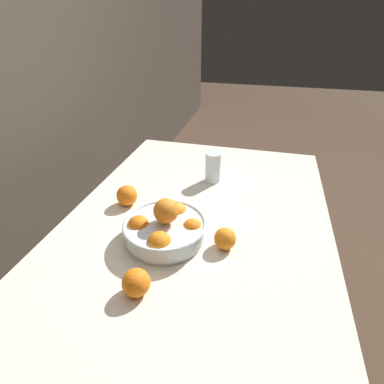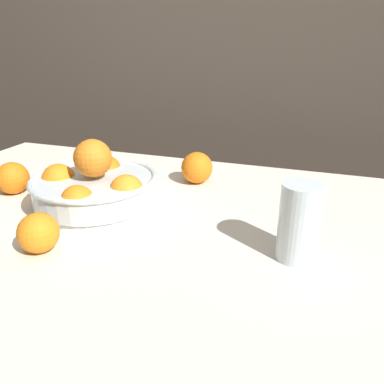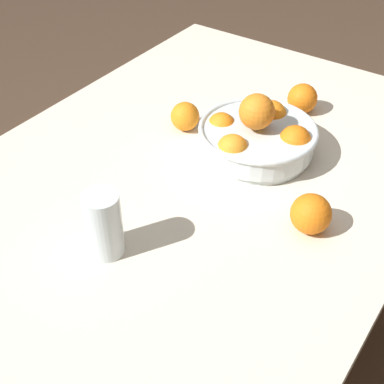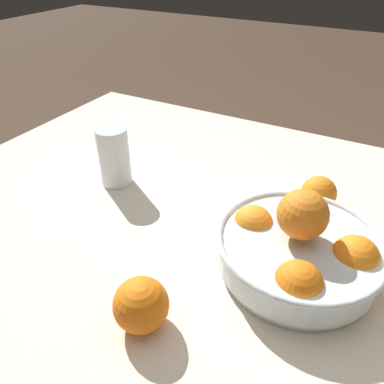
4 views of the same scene
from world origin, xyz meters
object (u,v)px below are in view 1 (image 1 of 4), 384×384
Objects in this scene: juice_glass at (212,169)px; orange_loose_front at (127,195)px; orange_loose_near_bowl at (225,239)px; fruit_bowl at (165,228)px; orange_loose_aside at (136,283)px.

juice_glass is 0.40m from orange_loose_front.
fruit_bowl is at bearing 93.10° from orange_loose_near_bowl.
orange_loose_front is 1.05× the size of orange_loose_aside.
fruit_bowl is 3.38× the size of orange_loose_front.
fruit_bowl is 2.04× the size of juice_glass.
fruit_bowl reaches higher than juice_glass.
orange_loose_front is at bearing 27.83° from orange_loose_aside.
orange_loose_front is (0.16, 0.42, 0.00)m from orange_loose_near_bowl.
orange_loose_aside is at bearing -152.17° from orange_loose_front.
fruit_bowl reaches higher than orange_loose_near_bowl.
orange_loose_near_bowl is 0.32m from orange_loose_aside.
fruit_bowl is 0.28m from orange_loose_front.
fruit_bowl is 0.20m from orange_loose_near_bowl.
orange_loose_near_bowl is 0.45m from orange_loose_front.
orange_loose_aside is (-0.23, 0.00, -0.01)m from fruit_bowl.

